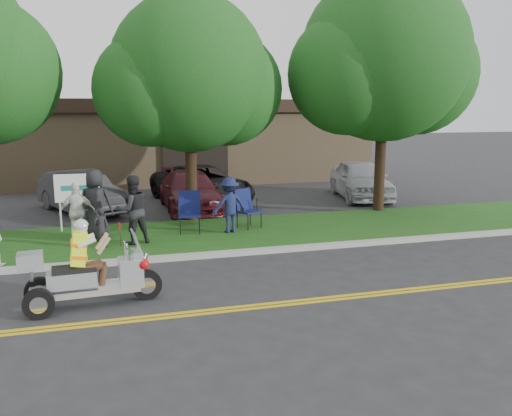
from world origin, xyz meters
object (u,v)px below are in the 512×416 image
object	(u,v)px
lawn_chair_a	(190,209)
parked_car_left	(81,192)
trike_scooter	(86,276)
spectator_adult_right	(77,212)
parked_car_mid	(201,184)
lawn_chair_b	(246,206)
parked_car_right	(190,191)
parked_car_far_right	(361,179)
spectator_adult_mid	(132,210)

from	to	relation	value
lawn_chair_a	parked_car_left	size ratio (longest dim) A/B	0.27
trike_scooter	parked_car_left	xyz separation A→B (m)	(-0.30, 9.54, 0.15)
trike_scooter	spectator_adult_right	bearing A→B (deg)	89.23
lawn_chair_a	parked_car_mid	size ratio (longest dim) A/B	0.23
trike_scooter	lawn_chair_b	distance (m)	6.89
parked_car_right	spectator_adult_right	bearing A→B (deg)	-131.18
parked_car_right	parked_car_far_right	world-z (taller)	parked_car_far_right
parked_car_right	parked_car_far_right	xyz separation A→B (m)	(7.00, 0.50, 0.10)
trike_scooter	parked_car_left	size ratio (longest dim) A/B	0.57
spectator_adult_right	parked_car_left	size ratio (longest dim) A/B	0.36
parked_car_mid	parked_car_right	xyz separation A→B (m)	(-0.68, -1.44, -0.03)
lawn_chair_a	lawn_chair_b	world-z (taller)	lawn_chair_a
lawn_chair_b	trike_scooter	bearing A→B (deg)	-156.86
lawn_chair_a	spectator_adult_mid	size ratio (longest dim) A/B	0.65
spectator_adult_right	parked_car_far_right	xyz separation A→B (m)	(10.70, 4.71, -0.11)
lawn_chair_a	spectator_adult_right	world-z (taller)	spectator_adult_right
lawn_chair_b	lawn_chair_a	bearing A→B (deg)	158.02
trike_scooter	lawn_chair_a	size ratio (longest dim) A/B	2.16
lawn_chair_a	spectator_adult_mid	distance (m)	1.93
parked_car_right	trike_scooter	bearing A→B (deg)	-110.65
lawn_chair_a	parked_car_far_right	distance (m)	8.85
trike_scooter	spectator_adult_right	distance (m)	4.84
parked_car_mid	parked_car_far_right	xyz separation A→B (m)	(6.31, -0.94, 0.07)
spectator_adult_right	parked_car_right	bearing A→B (deg)	-132.86
lawn_chair_a	spectator_adult_mid	world-z (taller)	spectator_adult_mid
lawn_chair_a	lawn_chair_b	size ratio (longest dim) A/B	1.03
trike_scooter	parked_car_right	size ratio (longest dim) A/B	0.54
parked_car_right	parked_car_mid	bearing A→B (deg)	64.83
spectator_adult_right	parked_car_mid	distance (m)	7.15
spectator_adult_mid	parked_car_far_right	bearing A→B (deg)	-169.10
lawn_chair_a	parked_car_left	distance (m)	5.40
lawn_chair_b	spectator_adult_right	bearing A→B (deg)	158.63
parked_car_left	parked_car_mid	world-z (taller)	parked_car_left
spectator_adult_right	parked_car_right	distance (m)	5.61
lawn_chair_b	spectator_adult_mid	world-z (taller)	spectator_adult_mid
spectator_adult_right	parked_car_mid	bearing A→B (deg)	-129.35
trike_scooter	spectator_adult_mid	world-z (taller)	spectator_adult_mid
lawn_chair_a	trike_scooter	bearing A→B (deg)	-108.93
parked_car_far_right	lawn_chair_a	bearing A→B (deg)	-137.66
lawn_chair_b	parked_car_far_right	world-z (taller)	parked_car_far_right
parked_car_mid	parked_car_far_right	world-z (taller)	parked_car_far_right
trike_scooter	parked_car_far_right	distance (m)	14.13
spectator_adult_right	lawn_chair_b	bearing A→B (deg)	-176.56
parked_car_mid	parked_car_right	distance (m)	1.59
lawn_chair_a	parked_car_right	bearing A→B (deg)	89.90
lawn_chair_b	parked_car_mid	world-z (taller)	parked_car_mid
parked_car_right	parked_car_far_right	size ratio (longest dim) A/B	1.02
spectator_adult_mid	parked_car_left	world-z (taller)	spectator_adult_mid
lawn_chair_b	parked_car_mid	size ratio (longest dim) A/B	0.22
lawn_chair_a	parked_car_right	distance (m)	3.98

